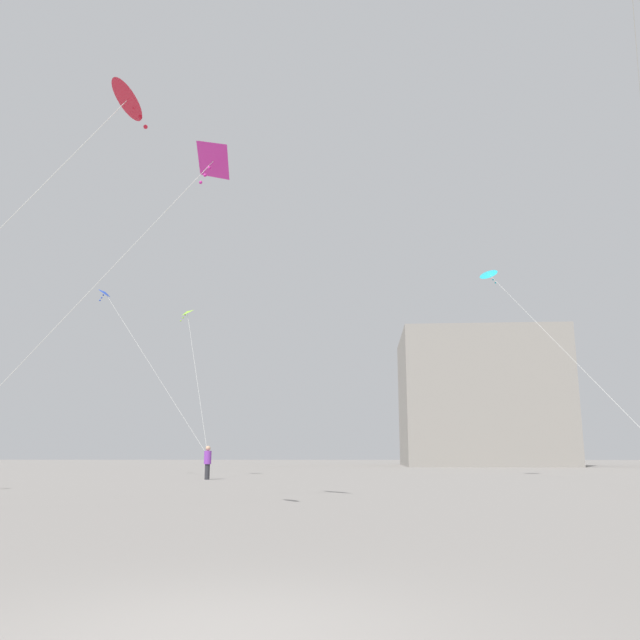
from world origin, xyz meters
TOP-DOWN VIEW (x-y plane):
  - ground_plane at (0.00, 0.00)m, footprint 300.00×300.00m
  - person_in_purple at (-6.86, 30.85)m, footprint 0.41×0.41m
  - kite_magenta_delta at (-3.03, 12.17)m, footprint 9.51×2.61m
  - kite_lime_diamond at (-9.43, 34.87)m, footprint 3.23×4.72m
  - kite_cyan_diamond at (10.12, 33.77)m, footprint 3.28×16.22m
  - kite_cobalt_diamond at (-14.79, 34.53)m, footprint 8.55×4.27m
  - kite_crimson_diamond at (-4.12, 8.02)m, footprint 9.13×2.06m
  - building_left_hall at (17.00, 72.86)m, footprint 18.90×17.46m

SIDE VIEW (x-z plane):
  - ground_plane at x=0.00m, z-range 0.00..0.00m
  - person_in_purple at x=-6.86m, z-range 0.09..1.95m
  - building_left_hall at x=17.00m, z-range 0.00..15.70m
  - kite_crimson_diamond at x=-4.12m, z-range 5.17..13.98m
  - kite_magenta_delta at x=-3.03m, z-range 5.35..14.50m
  - kite_lime_diamond at x=-9.43m, z-range 5.65..15.20m
  - kite_cobalt_diamond at x=-14.79m, z-range 6.22..17.09m
  - kite_cyan_diamond at x=10.12m, z-range 6.62..18.44m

